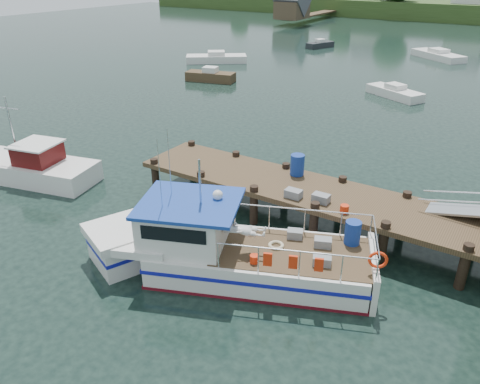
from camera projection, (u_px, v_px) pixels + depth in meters
The scene contains 9 objects.
ground_plane at pixel (281, 213), 18.99m from camera, with size 160.00×160.00×0.00m, color black.
dock at pixel (464, 204), 14.86m from camera, with size 16.60×3.00×4.78m.
lobster_boat at pixel (223, 250), 15.02m from camera, with size 9.43×5.73×4.68m.
work_boat at pixel (27, 166), 21.77m from camera, with size 7.35×3.61×3.85m.
moored_rowboat at pixel (211, 76), 39.69m from camera, with size 4.36×2.38×1.21m.
moored_a at pixel (216, 58), 47.19m from camera, with size 6.04×5.20×1.11m.
moored_b at pixel (395, 92), 35.05m from camera, with size 4.71×3.48×1.00m.
moored_d at pixel (438, 55), 48.88m from camera, with size 6.12×5.37×1.04m.
moored_e at pixel (320, 44), 55.24m from camera, with size 2.40×3.79×0.99m.
Camera 1 is at (7.58, -14.92, 9.17)m, focal length 35.00 mm.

